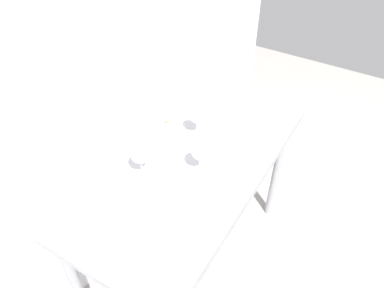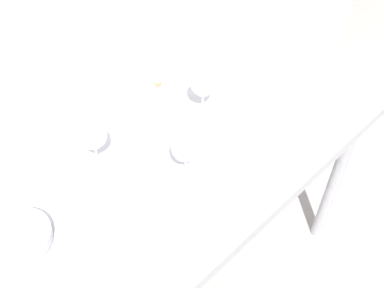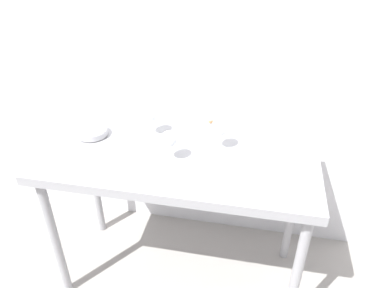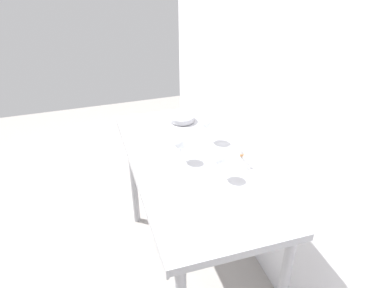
{
  "view_description": "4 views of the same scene",
  "coord_description": "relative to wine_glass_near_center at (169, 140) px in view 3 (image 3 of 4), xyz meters",
  "views": [
    {
      "loc": [
        -1.11,
        -0.67,
        2.16
      ],
      "look_at": [
        0.02,
        0.01,
        1.0
      ],
      "focal_mm": 34.84,
      "sensor_mm": 36.0,
      "label": 1
    },
    {
      "loc": [
        -0.65,
        -0.71,
        2.08
      ],
      "look_at": [
        0.01,
        -0.04,
        0.99
      ],
      "focal_mm": 46.03,
      "sensor_mm": 36.0,
      "label": 2
    },
    {
      "loc": [
        0.37,
        -1.52,
        1.95
      ],
      "look_at": [
        0.08,
        -0.04,
        1.0
      ],
      "focal_mm": 34.82,
      "sensor_mm": 36.0,
      "label": 3
    },
    {
      "loc": [
        1.66,
        -0.54,
        2.03
      ],
      "look_at": [
        -0.08,
        0.02,
        0.97
      ],
      "focal_mm": 34.8,
      "sensor_mm": 36.0,
      "label": 4
    }
  ],
  "objects": [
    {
      "name": "ground_plane",
      "position": [
        0.03,
        0.06,
        -1.02
      ],
      "size": [
        6.0,
        6.0,
        0.0
      ],
      "primitive_type": "plane",
      "color": "gray"
    },
    {
      "name": "back_wall",
      "position": [
        0.03,
        0.55,
        0.28
      ],
      "size": [
        3.8,
        0.04,
        2.6
      ],
      "primitive_type": "cube",
      "color": "silver",
      "rests_on": "ground_plane"
    },
    {
      "name": "steel_counter",
      "position": [
        0.03,
        0.06,
        -0.22
      ],
      "size": [
        1.4,
        0.65,
        0.9
      ],
      "color": "#9D9DA2",
      "rests_on": "ground_plane"
    },
    {
      "name": "wine_glass_near_center",
      "position": [
        0.0,
        0.0,
        0.0
      ],
      "size": [
        0.08,
        0.08,
        0.16
      ],
      "color": "white",
      "rests_on": "steel_counter"
    },
    {
      "name": "wine_glass_far_right",
      "position": [
        0.22,
        0.15,
        0.0
      ],
      "size": [
        0.08,
        0.08,
        0.17
      ],
      "color": "white",
      "rests_on": "steel_counter"
    },
    {
      "name": "wine_glass_far_left",
      "position": [
        -0.16,
        0.22,
        0.01
      ],
      "size": [
        0.09,
        0.09,
        0.17
      ],
      "color": "white",
      "rests_on": "steel_counter"
    },
    {
      "name": "tasting_sheet_upper",
      "position": [
        0.46,
        0.17,
        -0.12
      ],
      "size": [
        0.25,
        0.25,
        0.0
      ],
      "primitive_type": "cube",
      "rotation": [
        0.0,
        0.0,
        0.32
      ],
      "color": "white",
      "rests_on": "steel_counter"
    },
    {
      "name": "tasting_bowl",
      "position": [
        -0.47,
        0.15,
        -0.09
      ],
      "size": [
        0.17,
        0.17,
        0.04
      ],
      "color": "#DBCC66",
      "rests_on": "steel_counter"
    },
    {
      "name": "decanter_funnel",
      "position": [
        0.16,
        0.3,
        -0.08
      ],
      "size": [
        0.11,
        0.11,
        0.13
      ],
      "color": "silver",
      "rests_on": "steel_counter"
    }
  ]
}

